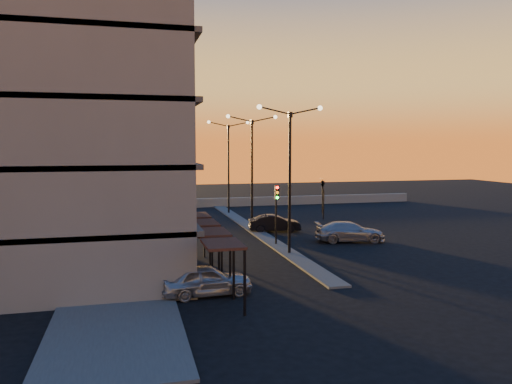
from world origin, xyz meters
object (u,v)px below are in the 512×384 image
(car_hatchback, at_px, (206,280))
(car_wagon, at_px, (350,232))
(streetlamp_mid, at_px, (252,162))
(traffic_light_main, at_px, (277,205))
(car_sedan, at_px, (275,223))

(car_hatchback, distance_m, car_wagon, 16.01)
(streetlamp_mid, height_order, car_wagon, streetlamp_mid)
(traffic_light_main, relative_size, car_wagon, 0.85)
(car_hatchback, relative_size, car_wagon, 0.85)
(streetlamp_mid, relative_size, car_wagon, 1.89)
(traffic_light_main, xyz_separation_m, car_wagon, (5.62, 0.14, -2.16))
(car_sedan, bearing_deg, car_wagon, -134.51)
(car_hatchback, xyz_separation_m, car_wagon, (12.12, 10.45, 0.00))
(car_hatchback, bearing_deg, car_sedan, -30.66)
(streetlamp_mid, bearing_deg, car_wagon, -51.18)
(traffic_light_main, bearing_deg, streetlamp_mid, 90.00)
(streetlamp_mid, xyz_separation_m, car_sedan, (1.50, -1.59, -4.91))
(streetlamp_mid, distance_m, car_wagon, 10.20)
(traffic_light_main, bearing_deg, car_sedan, 74.85)
(traffic_light_main, bearing_deg, car_hatchback, -122.22)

